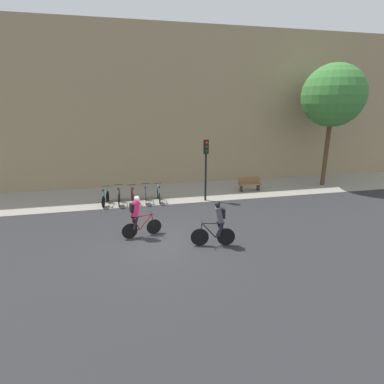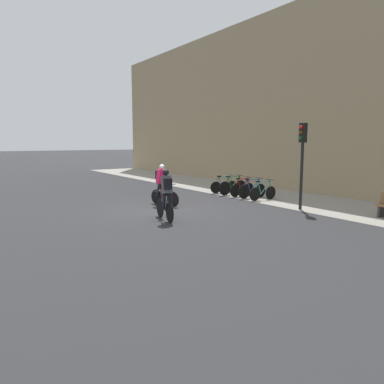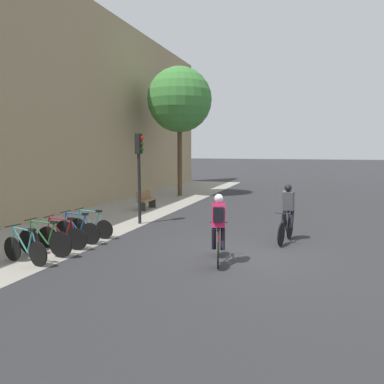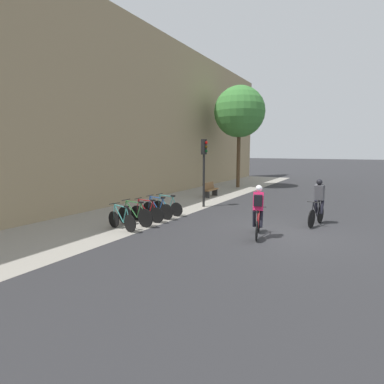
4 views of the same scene
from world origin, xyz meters
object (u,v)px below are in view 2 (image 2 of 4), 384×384
at_px(cyclist_grey, 166,194).
at_px(cyclist_pink, 162,183).
at_px(parked_bike_0, 224,186).
at_px(parked_bike_3, 252,190).
at_px(parked_bike_2, 242,189).
at_px(traffic_light_pole, 302,150).
at_px(parked_bike_1, 233,187).
at_px(parked_bike_4, 263,192).

bearing_deg(cyclist_grey, cyclist_pink, 153.60).
bearing_deg(parked_bike_0, parked_bike_3, 0.01).
bearing_deg(parked_bike_2, traffic_light_pole, -6.65).
xyz_separation_m(parked_bike_1, parked_bike_2, (0.73, -0.00, -0.03)).
relative_size(parked_bike_2, traffic_light_pole, 0.46).
distance_m(parked_bike_2, traffic_light_pole, 4.55).
bearing_deg(parked_bike_4, parked_bike_3, 179.91).
relative_size(parked_bike_0, parked_bike_4, 0.97).
relative_size(cyclist_pink, parked_bike_3, 1.07).
height_order(parked_bike_1, parked_bike_2, parked_bike_1).
bearing_deg(cyclist_pink, cyclist_grey, -26.40).
relative_size(cyclist_grey, parked_bike_3, 1.09).
height_order(cyclist_pink, parked_bike_2, cyclist_pink).
bearing_deg(traffic_light_pole, cyclist_grey, -100.77).
height_order(parked_bike_0, traffic_light_pole, traffic_light_pole).
bearing_deg(parked_bike_3, parked_bike_0, -179.99).
distance_m(cyclist_grey, parked_bike_4, 6.28).
distance_m(cyclist_pink, parked_bike_0, 4.87).
bearing_deg(parked_bike_3, parked_bike_2, -179.98).
distance_m(parked_bike_2, parked_bike_4, 1.45).
height_order(parked_bike_3, traffic_light_pole, traffic_light_pole).
bearing_deg(parked_bike_0, parked_bike_2, 0.00).
height_order(parked_bike_3, parked_bike_4, parked_bike_3).
distance_m(cyclist_grey, parked_bike_2, 6.78).
relative_size(cyclist_pink, parked_bike_0, 1.12).
bearing_deg(traffic_light_pole, parked_bike_0, 175.09).
height_order(parked_bike_1, parked_bike_4, parked_bike_1).
height_order(parked_bike_1, parked_bike_3, parked_bike_1).
xyz_separation_m(parked_bike_2, parked_bike_3, (0.72, 0.00, 0.01)).
bearing_deg(traffic_light_pole, cyclist_pink, -134.14).
bearing_deg(parked_bike_2, parked_bike_4, -0.03).
relative_size(cyclist_grey, traffic_light_pole, 0.52).
relative_size(parked_bike_0, parked_bike_1, 0.90).
xyz_separation_m(parked_bike_2, parked_bike_4, (1.45, -0.00, -0.00)).
distance_m(parked_bike_0, parked_bike_1, 0.73).
xyz_separation_m(parked_bike_1, parked_bike_3, (1.45, 0.00, -0.02)).
bearing_deg(cyclist_grey, parked_bike_1, 121.57).
relative_size(cyclist_pink, cyclist_grey, 0.98).
bearing_deg(parked_bike_1, parked_bike_3, 0.00).
bearing_deg(parked_bike_2, parked_bike_3, 0.02).
bearing_deg(parked_bike_4, traffic_light_pole, -10.26).
distance_m(parked_bike_0, parked_bike_3, 2.18).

